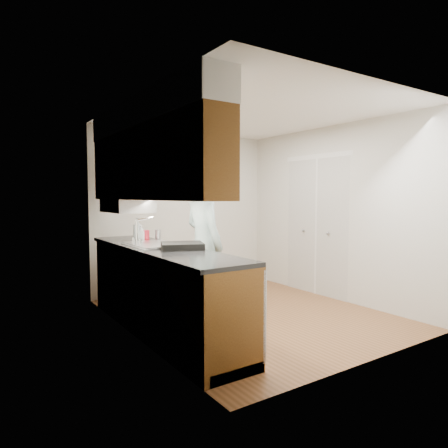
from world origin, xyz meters
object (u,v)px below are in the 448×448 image
object	(u,v)px
soap_bottle_c	(142,234)
soap_bottle_a	(137,229)
steel_can	(158,235)
soap_bottle_b	(141,233)
soda_can	(146,236)
dish_rack	(182,246)
person	(204,236)

from	to	relation	value
soap_bottle_c	soap_bottle_a	bearing A→B (deg)	-136.49
soap_bottle_a	steel_can	distance (m)	0.26
soap_bottle_b	soda_can	bearing A→B (deg)	-16.46
soap_bottle_b	dish_rack	world-z (taller)	soap_bottle_b
person	steel_can	xyz separation A→B (m)	(-0.34, 0.55, -0.01)
person	soap_bottle_c	xyz separation A→B (m)	(-0.49, 0.71, -0.00)
person	soap_bottle_b	xyz separation A→B (m)	(-0.55, 0.56, 0.02)
soap_bottle_c	soda_can	world-z (taller)	soap_bottle_c
soda_can	dish_rack	bearing A→B (deg)	-88.40
soda_can	steel_can	world-z (taller)	same
soap_bottle_a	steel_can	size ratio (longest dim) A/B	2.11
steel_can	soap_bottle_a	bearing A→B (deg)	163.05
soap_bottle_c	dish_rack	bearing A→B (deg)	-89.09
soap_bottle_c	soda_can	size ratio (longest dim) A/B	1.15
person	soap_bottle_b	distance (m)	0.79
soap_bottle_b	soap_bottle_c	size ratio (longest dim) A/B	1.28
dish_rack	soap_bottle_c	bearing A→B (deg)	112.76
steel_can	dish_rack	distance (m)	0.91
person	soda_can	size ratio (longest dim) A/B	14.90
soap_bottle_a	soda_can	distance (m)	0.14
person	soap_bottle_b	bearing A→B (deg)	44.84
soap_bottle_c	dish_rack	xyz separation A→B (m)	(0.02, -1.06, -0.04)
person	dish_rack	world-z (taller)	person
person	soap_bottle_a	xyz separation A→B (m)	(-0.58, 0.62, 0.06)
steel_can	dish_rack	bearing A→B (deg)	-98.37
steel_can	dish_rack	world-z (taller)	steel_can
soda_can	dish_rack	xyz separation A→B (m)	(0.02, -0.89, -0.03)
soap_bottle_b	steel_can	world-z (taller)	soap_bottle_b
steel_can	soap_bottle_c	bearing A→B (deg)	132.28
soap_bottle_b	dish_rack	bearing A→B (deg)	-84.62
soap_bottle_b	dish_rack	xyz separation A→B (m)	(0.09, -0.91, -0.07)
soap_bottle_c	dish_rack	distance (m)	1.06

